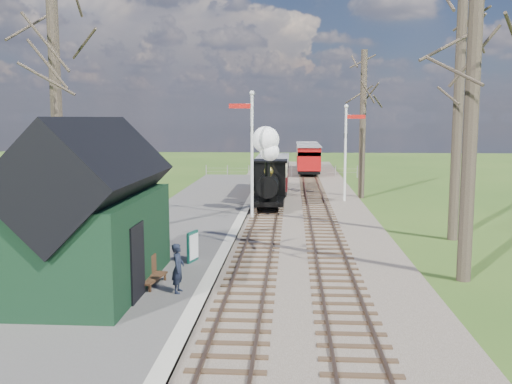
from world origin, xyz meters
TOP-DOWN VIEW (x-y plane):
  - ground at (0.00, 0.00)m, footprint 140.00×140.00m
  - distant_hills at (1.40, 64.38)m, footprint 114.40×48.00m
  - ballast_bed at (1.30, 22.00)m, footprint 8.00×60.00m
  - track_near at (0.00, 22.00)m, footprint 1.60×60.00m
  - track_far at (2.60, 22.00)m, footprint 1.60×60.00m
  - platform at (-3.50, 14.00)m, footprint 5.00×44.00m
  - coping_strip at (-1.20, 14.00)m, footprint 0.40×44.00m
  - station_shed at (-4.30, 4.00)m, footprint 3.25×6.30m
  - semaphore_near at (-0.77, 16.00)m, footprint 1.22×0.24m
  - semaphore_far at (4.37, 22.00)m, footprint 1.22×0.24m
  - bare_trees at (1.33, 10.10)m, footprint 15.51×22.39m
  - fence_line at (0.30, 36.00)m, footprint 12.60×0.08m
  - locomotive at (-0.01, 18.61)m, footprint 1.73×4.04m
  - coach at (0.00, 24.67)m, footprint 2.02×6.92m
  - red_carriage_a at (2.60, 37.28)m, footprint 2.00×4.94m
  - red_carriage_b at (2.60, 42.78)m, footprint 2.00×4.94m
  - sign_board at (-2.03, 7.00)m, footprint 0.28×0.69m
  - bench at (-2.79, 4.22)m, footprint 0.57×1.40m
  - person at (-1.84, 3.64)m, footprint 0.35×0.51m

SIDE VIEW (x-z plane):
  - distant_hills at x=1.40m, z-range -27.22..-5.20m
  - ground at x=0.00m, z-range 0.00..0.00m
  - ballast_bed at x=1.30m, z-range 0.00..0.10m
  - track_near at x=0.00m, z-range 0.02..0.17m
  - track_far at x=2.60m, z-range 0.02..0.17m
  - platform at x=-3.50m, z-range 0.00..0.20m
  - coping_strip at x=-1.20m, z-range 0.00..0.21m
  - fence_line at x=0.30m, z-range 0.05..1.05m
  - bench at x=-2.79m, z-range 0.18..0.95m
  - sign_board at x=-2.03m, z-range 0.20..1.22m
  - person at x=-1.84m, z-range 0.20..1.56m
  - red_carriage_a at x=2.60m, z-range 0.41..2.51m
  - red_carriage_b at x=2.60m, z-range 0.41..2.51m
  - coach at x=0.00m, z-range 0.41..2.53m
  - locomotive at x=-0.01m, z-range -0.16..4.17m
  - station_shed at x=-4.30m, z-range -0.12..4.66m
  - semaphore_far at x=4.37m, z-range 0.49..6.21m
  - semaphore_near at x=-0.77m, z-range 0.51..6.73m
  - bare_trees at x=1.33m, z-range -0.79..11.21m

